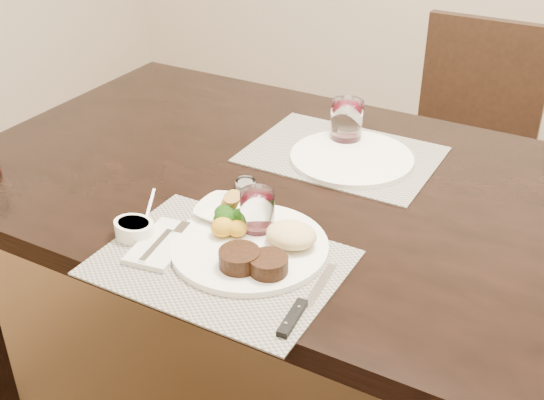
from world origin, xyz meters
The scene contains 13 objects.
dining_table centered at (0.00, 0.00, 0.67)m, with size 2.00×1.00×0.75m.
chair_far centered at (0.00, 0.93, 0.50)m, with size 0.42×0.42×0.90m.
placemat_near centered at (-0.16, -0.37, 0.75)m, with size 0.46×0.34×0.00m, color gray.
placemat_far centered at (-0.14, 0.16, 0.75)m, with size 0.46×0.34×0.00m, color gray.
dinner_plate centered at (-0.12, -0.31, 0.77)m, with size 0.31×0.31×0.06m.
napkin_fork centered at (-0.29, -0.38, 0.76)m, with size 0.12×0.18×0.02m.
steak_knife centered at (0.04, -0.43, 0.76)m, with size 0.03×0.23×0.01m.
cracker_bowl centered at (-0.23, -0.23, 0.77)m, with size 0.13×0.13×0.06m.
sauce_ramekin centered at (-0.36, -0.38, 0.77)m, with size 0.09×0.13×0.07m.
wine_glass_near centered at (-0.15, -0.25, 0.80)m, with size 0.07×0.07×0.10m.
far_plate centered at (-0.11, 0.14, 0.76)m, with size 0.30×0.30×0.01m, color white.
wine_glass_far centered at (-0.16, 0.23, 0.80)m, with size 0.08×0.08×0.11m.
salt_cellar centered at (-0.27, -0.10, 0.76)m, with size 0.05×0.05×0.02m.
Camera 1 is at (0.45, -1.26, 1.52)m, focal length 45.00 mm.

